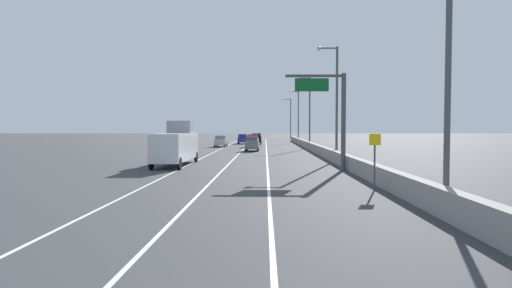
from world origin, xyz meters
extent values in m
plane|color=#38383A|center=(0.00, 64.00, 0.00)|extent=(320.00, 320.00, 0.00)
cube|color=silver|center=(-5.50, 55.00, 0.00)|extent=(0.16, 130.00, 0.00)
cube|color=silver|center=(-2.00, 55.00, 0.00)|extent=(0.16, 130.00, 0.00)
cube|color=silver|center=(1.50, 55.00, 0.00)|extent=(0.16, 130.00, 0.00)
cube|color=gray|center=(7.96, 40.00, 0.55)|extent=(0.60, 120.00, 1.10)
cylinder|color=#47474C|center=(7.36, 29.28, 3.75)|extent=(0.36, 0.36, 7.50)
cube|color=#47474C|center=(5.11, 29.28, 7.30)|extent=(4.50, 0.20, 0.20)
cube|color=#0C5923|center=(4.89, 29.16, 6.60)|extent=(2.60, 0.10, 1.00)
cylinder|color=#4C4C51|center=(7.06, 18.72, 1.20)|extent=(0.10, 0.10, 2.40)
cube|color=yellow|center=(7.06, 18.68, 2.70)|extent=(0.60, 0.04, 0.60)
cylinder|color=#4C4C51|center=(8.48, 13.23, 5.65)|extent=(0.24, 0.24, 11.30)
cylinder|color=#4C4C51|center=(8.42, 38.72, 5.65)|extent=(0.24, 0.24, 11.30)
cube|color=#4C4C51|center=(7.52, 38.72, 11.15)|extent=(1.80, 0.12, 0.12)
sphere|color=beige|center=(6.62, 38.72, 11.15)|extent=(0.44, 0.44, 0.44)
cylinder|color=#4C4C51|center=(8.41, 64.22, 5.65)|extent=(0.24, 0.24, 11.30)
cube|color=#4C4C51|center=(7.51, 64.22, 11.15)|extent=(1.80, 0.12, 0.12)
sphere|color=beige|center=(6.61, 64.22, 11.15)|extent=(0.44, 0.44, 0.44)
cylinder|color=#4C4C51|center=(8.60, 89.71, 5.65)|extent=(0.24, 0.24, 11.30)
cube|color=#4C4C51|center=(7.70, 89.71, 11.15)|extent=(1.80, 0.12, 0.12)
sphere|color=beige|center=(6.80, 89.71, 11.15)|extent=(0.44, 0.44, 0.44)
cylinder|color=#4C4C51|center=(8.44, 115.20, 5.65)|extent=(0.24, 0.24, 11.30)
cube|color=#4C4C51|center=(7.54, 115.20, 11.15)|extent=(1.80, 0.12, 0.12)
sphere|color=beige|center=(6.64, 115.20, 11.15)|extent=(0.44, 0.44, 0.44)
cube|color=#B7B7BC|center=(-6.25, 68.48, 0.84)|extent=(1.89, 4.36, 1.01)
cube|color=gray|center=(-6.25, 68.04, 1.65)|extent=(1.63, 1.98, 0.60)
cylinder|color=black|center=(-7.04, 70.21, 0.34)|extent=(0.23, 0.68, 0.68)
cylinder|color=black|center=(-5.39, 70.18, 0.34)|extent=(0.23, 0.68, 0.68)
cylinder|color=black|center=(-7.10, 66.78, 0.34)|extent=(0.23, 0.68, 0.68)
cylinder|color=black|center=(-5.45, 66.75, 0.34)|extent=(0.23, 0.68, 0.68)
cube|color=black|center=(-0.38, 79.72, 0.94)|extent=(1.90, 4.07, 1.20)
cube|color=black|center=(-0.38, 79.31, 1.84)|extent=(1.67, 1.84, 0.60)
cylinder|color=black|center=(-1.25, 81.29, 0.34)|extent=(0.22, 0.68, 0.68)
cylinder|color=black|center=(0.47, 81.30, 0.34)|extent=(0.22, 0.68, 0.68)
cylinder|color=black|center=(-1.24, 78.13, 0.34)|extent=(0.22, 0.68, 0.68)
cylinder|color=black|center=(0.48, 78.14, 0.34)|extent=(0.22, 0.68, 0.68)
cube|color=#1E389E|center=(-3.21, 81.51, 0.84)|extent=(1.94, 4.40, 1.01)
cube|color=navy|center=(-3.21, 81.07, 1.65)|extent=(1.68, 1.99, 0.60)
cylinder|color=black|center=(-4.10, 83.23, 0.34)|extent=(0.23, 0.68, 0.68)
cylinder|color=black|center=(-2.38, 83.26, 0.34)|extent=(0.23, 0.68, 0.68)
cylinder|color=black|center=(-4.05, 79.76, 0.34)|extent=(0.23, 0.68, 0.68)
cylinder|color=black|center=(-2.33, 79.79, 0.34)|extent=(0.23, 0.68, 0.68)
cube|color=red|center=(-0.76, 67.26, 0.94)|extent=(1.93, 4.54, 1.21)
cube|color=maroon|center=(-0.77, 66.81, 1.85)|extent=(1.67, 2.06, 0.60)
cylinder|color=black|center=(-1.57, 69.08, 0.34)|extent=(0.23, 0.68, 0.68)
cylinder|color=black|center=(0.12, 69.05, 0.34)|extent=(0.23, 0.68, 0.68)
cylinder|color=black|center=(-1.64, 65.47, 0.34)|extent=(0.23, 0.68, 0.68)
cylinder|color=black|center=(0.05, 65.44, 0.34)|extent=(0.23, 0.68, 0.68)
cube|color=slate|center=(-0.50, 55.75, 0.92)|extent=(1.83, 4.30, 1.16)
cube|color=#4D505A|center=(-0.51, 55.32, 1.80)|extent=(1.58, 1.95, 0.60)
cylinder|color=black|center=(-1.28, 57.45, 0.34)|extent=(0.23, 0.68, 0.68)
cylinder|color=black|center=(0.32, 57.42, 0.34)|extent=(0.23, 0.68, 0.68)
cylinder|color=black|center=(-1.33, 54.08, 0.34)|extent=(0.23, 0.68, 0.68)
cylinder|color=black|center=(0.27, 54.05, 0.34)|extent=(0.23, 0.68, 0.68)
cube|color=silver|center=(-6.50, 33.18, 1.66)|extent=(2.47, 9.05, 2.32)
cube|color=gray|center=(-6.49, 35.16, 3.37)|extent=(2.13, 2.00, 1.10)
cylinder|color=black|center=(-7.59, 37.00, 0.50)|extent=(0.23, 1.00, 1.00)
cylinder|color=black|center=(-5.35, 36.98, 0.50)|extent=(0.23, 1.00, 1.00)
cylinder|color=black|center=(-7.65, 29.37, 0.50)|extent=(0.23, 1.00, 1.00)
cylinder|color=black|center=(-5.42, 29.35, 0.50)|extent=(0.23, 1.00, 1.00)
camera|label=1|loc=(1.30, -3.62, 3.35)|focal=29.74mm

